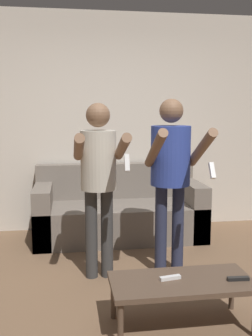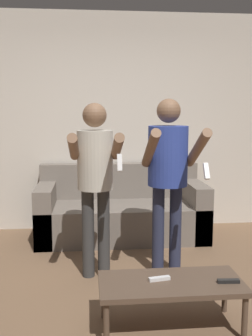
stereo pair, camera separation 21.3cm
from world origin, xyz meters
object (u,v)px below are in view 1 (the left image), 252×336
at_px(person_standing_right, 171,166).
at_px(remote_near, 238,279).
at_px(person_standing_left, 99,172).
at_px(coffee_table, 182,285).
at_px(remote_far, 170,278).
at_px(couch, 119,213).

relative_size(person_standing_right, remote_near, 10.57).
distance_m(person_standing_left, coffee_table, 1.23).
height_order(remote_near, remote_far, same).
height_order(person_standing_left, coffee_table, person_standing_left).
xyz_separation_m(couch, remote_far, (0.09, -2.03, 0.07)).
xyz_separation_m(person_standing_left, person_standing_right, (0.65, 0.00, 0.04)).
height_order(person_standing_right, coffee_table, person_standing_right).
distance_m(couch, person_standing_right, 1.39).
bearing_deg(coffee_table, person_standing_right, 80.24).
distance_m(person_standing_right, coffee_table, 1.16).
bearing_deg(person_standing_right, remote_near, -77.02).
relative_size(person_standing_left, person_standing_right, 0.98).
relative_size(couch, remote_far, 12.72).
bearing_deg(remote_far, person_standing_right, 75.29).
xyz_separation_m(person_standing_right, remote_far, (-0.23, -0.89, -0.65)).
xyz_separation_m(person_standing_right, coffee_table, (-0.16, -0.91, -0.70)).
relative_size(couch, remote_near, 12.89).
bearing_deg(person_standing_right, remote_far, -104.71).
bearing_deg(coffee_table, person_standing_left, 118.47).
distance_m(person_standing_left, remote_near, 1.45).
bearing_deg(couch, coffee_table, -85.29).
height_order(coffee_table, remote_near, remote_near).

